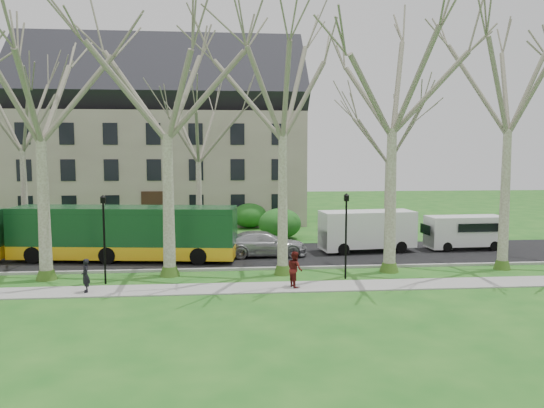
# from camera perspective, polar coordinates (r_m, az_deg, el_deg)

# --- Properties ---
(ground) EXTENTS (120.00, 120.00, 0.00)m
(ground) POSITION_cam_1_polar(r_m,az_deg,el_deg) (27.93, -4.78, -7.81)
(ground) COLOR #1C5C1A
(ground) RESTS_ON ground
(sidewalk) EXTENTS (70.00, 2.00, 0.06)m
(sidewalk) POSITION_cam_1_polar(r_m,az_deg,el_deg) (25.49, -4.74, -9.04)
(sidewalk) COLOR gray
(sidewalk) RESTS_ON ground
(road) EXTENTS (80.00, 8.00, 0.06)m
(road) POSITION_cam_1_polar(r_m,az_deg,el_deg) (33.30, -4.85, -5.58)
(road) COLOR black
(road) RESTS_ON ground
(curb) EXTENTS (80.00, 0.25, 0.14)m
(curb) POSITION_cam_1_polar(r_m,az_deg,el_deg) (29.37, -4.80, -7.00)
(curb) COLOR #A5A39E
(curb) RESTS_ON ground
(building) EXTENTS (26.50, 12.20, 16.00)m
(building) POSITION_cam_1_polar(r_m,az_deg,el_deg) (51.53, -11.79, 7.23)
(building) COLOR gray
(building) RESTS_ON ground
(tree_row_verge) EXTENTS (49.00, 7.00, 14.00)m
(tree_row_verge) POSITION_cam_1_polar(r_m,az_deg,el_deg) (27.48, -4.90, 6.69)
(tree_row_verge) COLOR gray
(tree_row_verge) RESTS_ON ground
(tree_row_far) EXTENTS (33.00, 7.00, 12.00)m
(tree_row_far) POSITION_cam_1_polar(r_m,az_deg,el_deg) (38.19, -6.98, 4.84)
(tree_row_far) COLOR gray
(tree_row_far) RESTS_ON ground
(lamp_row) EXTENTS (36.22, 0.22, 4.30)m
(lamp_row) POSITION_cam_1_polar(r_m,az_deg,el_deg) (26.46, -4.81, -2.88)
(lamp_row) COLOR black
(lamp_row) RESTS_ON ground
(hedges) EXTENTS (30.60, 8.60, 2.00)m
(hedges) POSITION_cam_1_polar(r_m,az_deg,el_deg) (41.78, -11.35, -2.05)
(hedges) COLOR #175019
(hedges) RESTS_ON ground
(bus_follow) EXTENTS (13.41, 4.38, 3.29)m
(bus_follow) POSITION_cam_1_polar(r_m,az_deg,el_deg) (32.75, -15.54, -2.97)
(bus_follow) COLOR #12401E
(bus_follow) RESTS_ON road
(sedan) EXTENTS (5.31, 2.25, 1.53)m
(sedan) POSITION_cam_1_polar(r_m,az_deg,el_deg) (32.90, -0.86, -4.29)
(sedan) COLOR #A8A8AC
(sedan) RESTS_ON road
(van_a) EXTENTS (6.19, 2.76, 2.62)m
(van_a) POSITION_cam_1_polar(r_m,az_deg,el_deg) (34.90, 10.18, -2.90)
(van_a) COLOR silver
(van_a) RESTS_ON road
(van_b) EXTENTS (5.10, 2.01, 2.20)m
(van_b) POSITION_cam_1_polar(r_m,az_deg,el_deg) (37.41, 20.03, -2.91)
(van_b) COLOR silver
(van_b) RESTS_ON road
(pedestrian_a) EXTENTS (0.56, 0.66, 1.54)m
(pedestrian_a) POSITION_cam_1_polar(r_m,az_deg,el_deg) (25.93, -19.42, -7.27)
(pedestrian_a) COLOR black
(pedestrian_a) RESTS_ON sidewalk
(pedestrian_b) EXTENTS (0.87, 0.99, 1.71)m
(pedestrian_b) POSITION_cam_1_polar(r_m,az_deg,el_deg) (25.45, 2.48, -7.00)
(pedestrian_b) COLOR #591514
(pedestrian_b) RESTS_ON sidewalk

